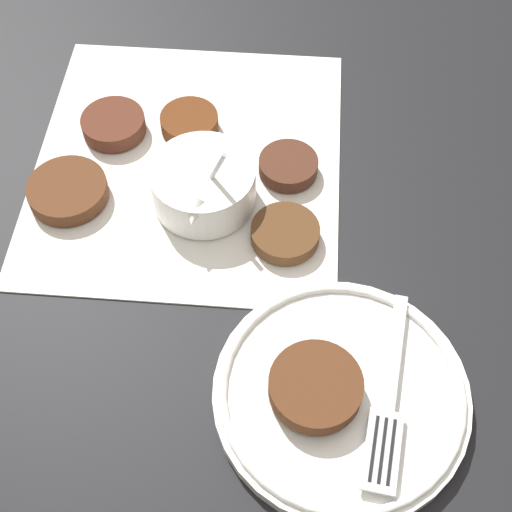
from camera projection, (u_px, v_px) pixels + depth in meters
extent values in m
plane|color=black|center=(209.00, 183.00, 0.76)|extent=(4.00, 4.00, 0.00)
cube|color=white|center=(188.00, 161.00, 0.78)|extent=(0.37, 0.35, 0.00)
cylinder|color=white|center=(203.00, 185.00, 0.73)|extent=(0.11, 0.11, 0.05)
cylinder|color=gold|center=(203.00, 190.00, 0.73)|extent=(0.09, 0.09, 0.02)
cone|color=white|center=(193.00, 215.00, 0.69)|extent=(0.02, 0.02, 0.02)
cylinder|color=silver|center=(213.00, 174.00, 0.70)|extent=(0.02, 0.03, 0.08)
cylinder|color=#48281B|center=(288.00, 166.00, 0.76)|extent=(0.06, 0.06, 0.02)
cylinder|color=#532F1B|center=(68.00, 191.00, 0.74)|extent=(0.08, 0.08, 0.02)
cylinder|color=#572C14|center=(189.00, 122.00, 0.79)|extent=(0.06, 0.06, 0.02)
cylinder|color=#51291C|center=(114.00, 124.00, 0.79)|extent=(0.07, 0.07, 0.02)
cylinder|color=#51331C|center=(285.00, 233.00, 0.71)|extent=(0.07, 0.07, 0.02)
cylinder|color=white|center=(341.00, 395.00, 0.62)|extent=(0.22, 0.22, 0.01)
torus|color=white|center=(342.00, 391.00, 0.61)|extent=(0.21, 0.21, 0.01)
cylinder|color=#512D19|center=(316.00, 387.00, 0.60)|extent=(0.08, 0.08, 0.02)
cube|color=silver|center=(395.00, 351.00, 0.63)|extent=(0.11, 0.02, 0.00)
cube|color=silver|center=(382.00, 451.00, 0.58)|extent=(0.07, 0.04, 0.00)
cube|color=black|center=(374.00, 448.00, 0.58)|extent=(0.06, 0.01, 0.00)
cube|color=black|center=(383.00, 450.00, 0.58)|extent=(0.06, 0.01, 0.00)
cube|color=black|center=(392.00, 452.00, 0.58)|extent=(0.06, 0.01, 0.00)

